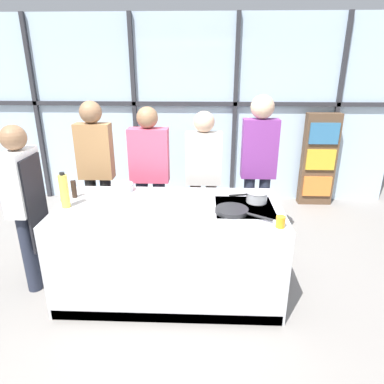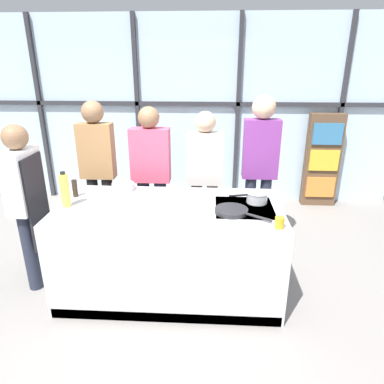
# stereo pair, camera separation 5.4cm
# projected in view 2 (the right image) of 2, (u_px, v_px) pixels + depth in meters

# --- Properties ---
(ground_plane) EXTENTS (18.00, 18.00, 0.00)m
(ground_plane) POSITION_uv_depth(u_px,v_px,m) (171.00, 287.00, 3.45)
(ground_plane) COLOR gray
(back_window_wall) EXTENTS (6.40, 0.10, 2.80)m
(back_window_wall) POSITION_uv_depth(u_px,v_px,m) (187.00, 112.00, 5.28)
(back_window_wall) COLOR silver
(back_window_wall) RESTS_ON ground_plane
(bookshelf) EXTENTS (0.51, 0.19, 1.43)m
(bookshelf) POSITION_uv_depth(u_px,v_px,m) (322.00, 161.00, 5.24)
(bookshelf) COLOR brown
(bookshelf) RESTS_ON ground_plane
(demo_island) EXTENTS (2.05, 1.00, 0.90)m
(demo_island) POSITION_uv_depth(u_px,v_px,m) (170.00, 249.00, 3.29)
(demo_island) COLOR silver
(demo_island) RESTS_ON ground_plane
(chef) EXTENTS (0.23, 0.42, 1.62)m
(chef) POSITION_uv_depth(u_px,v_px,m) (27.00, 199.00, 3.22)
(chef) COLOR #232838
(chef) RESTS_ON ground_plane
(spectator_far_left) EXTENTS (0.39, 0.24, 1.74)m
(spectator_far_left) POSITION_uv_depth(u_px,v_px,m) (98.00, 165.00, 3.93)
(spectator_far_left) COLOR black
(spectator_far_left) RESTS_ON ground_plane
(spectator_center_left) EXTENTS (0.44, 0.24, 1.68)m
(spectator_center_left) POSITION_uv_depth(u_px,v_px,m) (151.00, 171.00, 3.92)
(spectator_center_left) COLOR #232838
(spectator_center_left) RESTS_ON ground_plane
(spectator_center_right) EXTENTS (0.40, 0.23, 1.64)m
(spectator_center_right) POSITION_uv_depth(u_px,v_px,m) (205.00, 173.00, 3.90)
(spectator_center_right) COLOR #47382D
(spectator_center_right) RESTS_ON ground_plane
(spectator_far_right) EXTENTS (0.39, 0.25, 1.81)m
(spectator_far_right) POSITION_uv_depth(u_px,v_px,m) (260.00, 163.00, 3.82)
(spectator_far_right) COLOR #232838
(spectator_far_right) RESTS_ON ground_plane
(frying_pan) EXTENTS (0.47, 0.36, 0.04)m
(frying_pan) POSITION_uv_depth(u_px,v_px,m) (232.00, 211.00, 2.97)
(frying_pan) COLOR #232326
(frying_pan) RESTS_ON demo_island
(saucepan) EXTENTS (0.37, 0.20, 0.10)m
(saucepan) POSITION_uv_depth(u_px,v_px,m) (257.00, 197.00, 3.18)
(saucepan) COLOR silver
(saucepan) RESTS_ON demo_island
(white_plate) EXTENTS (0.24, 0.24, 0.01)m
(white_plate) POSITION_uv_depth(u_px,v_px,m) (104.00, 219.00, 2.85)
(white_plate) COLOR white
(white_plate) RESTS_ON demo_island
(mixing_bowl) EXTENTS (0.22, 0.22, 0.08)m
(mixing_bowl) POSITION_uv_depth(u_px,v_px,m) (123.00, 187.00, 3.49)
(mixing_bowl) COLOR silver
(mixing_bowl) RESTS_ON demo_island
(oil_bottle) EXTENTS (0.08, 0.08, 0.33)m
(oil_bottle) POSITION_uv_depth(u_px,v_px,m) (65.00, 190.00, 3.06)
(oil_bottle) COLOR #E0CC4C
(oil_bottle) RESTS_ON demo_island
(pepper_grinder) EXTENTS (0.05, 0.05, 0.20)m
(pepper_grinder) POSITION_uv_depth(u_px,v_px,m) (75.00, 188.00, 3.31)
(pepper_grinder) COLOR #332319
(pepper_grinder) RESTS_ON demo_island
(juice_glass_near) EXTENTS (0.07, 0.07, 0.09)m
(juice_glass_near) POSITION_uv_depth(u_px,v_px,m) (280.00, 223.00, 2.69)
(juice_glass_near) COLOR orange
(juice_glass_near) RESTS_ON demo_island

